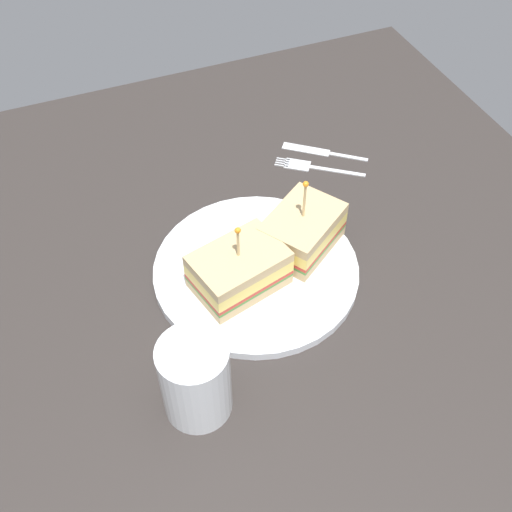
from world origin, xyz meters
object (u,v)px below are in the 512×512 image
sandwich_half_back (302,231)px  drink_glass (196,381)px  fork (309,166)px  sandwich_half_front (239,270)px  plate (256,270)px  knife (320,151)px

sandwich_half_back → drink_glass: sandwich_half_back is taller
fork → sandwich_half_front: bearing=-45.3°
drink_glass → fork: drink_glass is taller
sandwich_half_back → plate: bearing=-79.8°
plate → knife: (-17.90, 17.37, -0.40)cm
plate → fork: bearing=136.8°
drink_glass → sandwich_half_front: bearing=143.1°
sandwich_half_front → sandwich_half_back: 9.72cm
knife → fork: bearing=-49.1°
drink_glass → fork: size_ratio=0.88×
sandwich_half_back → fork: 16.74cm
drink_glass → knife: drink_glass is taller
sandwich_half_back → drink_glass: size_ratio=1.22×
plate → fork: size_ratio=2.22×
drink_glass → fork: (-29.48, 26.59, -4.44)cm
sandwich_half_front → plate: bearing=120.9°
sandwich_half_back → drink_glass: 24.04cm
knife → drink_glass: bearing=-42.7°
plate → drink_glass: size_ratio=2.53×
sandwich_half_front → drink_glass: (12.38, -9.29, 0.91)cm
sandwich_half_front → fork: size_ratio=1.06×
sandwich_half_front → knife: size_ratio=1.11×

